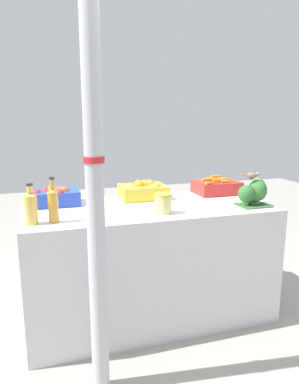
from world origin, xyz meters
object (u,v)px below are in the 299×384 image
at_px(orange_crate, 143,190).
at_px(juice_bottle_amber, 53,204).
at_px(apple_crate, 54,196).
at_px(juice_bottle_golden, 31,207).
at_px(broccoli_pile, 254,192).
at_px(pickle_jar, 163,203).
at_px(support_pole, 95,183).
at_px(carrot_crate, 217,187).
at_px(sparrow_bird, 252,175).

bearing_deg(orange_crate, juice_bottle_amber, -145.83).
xyz_separation_m(apple_crate, juice_bottle_amber, (-0.02, -0.46, 0.05)).
xyz_separation_m(orange_crate, juice_bottle_golden, (-0.82, -0.47, 0.04)).
distance_m(broccoli_pile, pickle_jar, 0.70).
relative_size(support_pole, apple_crate, 6.50).
bearing_deg(pickle_jar, orange_crate, 90.62).
distance_m(broccoli_pile, juice_bottle_golden, 1.52).
distance_m(apple_crate, orange_crate, 0.67).
relative_size(carrot_crate, juice_bottle_amber, 1.28).
distance_m(carrot_crate, broccoli_pile, 0.44).
height_order(support_pole, sparrow_bird, support_pole).
xyz_separation_m(support_pole, juice_bottle_golden, (-0.32, 0.42, -0.20)).
distance_m(broccoli_pile, juice_bottle_amber, 1.40).
bearing_deg(sparrow_bird, carrot_crate, 113.56).
distance_m(pickle_jar, sparrow_bird, 0.69).
relative_size(broccoli_pile, pickle_jar, 1.74).
xyz_separation_m(orange_crate, broccoli_pile, (0.71, -0.44, 0.03)).
bearing_deg(pickle_jar, carrot_crate, 36.13).
bearing_deg(support_pole, sparrow_bird, 20.79).
bearing_deg(apple_crate, orange_crate, 0.86).
distance_m(apple_crate, broccoli_pile, 1.45).
height_order(juice_bottle_golden, juice_bottle_amber, juice_bottle_amber).
relative_size(broccoli_pile, juice_bottle_amber, 0.83).
distance_m(broccoli_pile, sparrow_bird, 0.13).
height_order(juice_bottle_golden, pickle_jar, juice_bottle_golden).
distance_m(juice_bottle_golden, juice_bottle_amber, 0.13).
distance_m(juice_bottle_amber, sparrow_bird, 1.37).
height_order(orange_crate, broccoli_pile, broccoli_pile).
height_order(apple_crate, sparrow_bird, sparrow_bird).
bearing_deg(apple_crate, support_pole, -78.58).
distance_m(carrot_crate, sparrow_bird, 0.47).
bearing_deg(juice_bottle_amber, pickle_jar, 0.24).
height_order(support_pole, orange_crate, support_pole).
relative_size(apple_crate, sparrow_bird, 2.67).
bearing_deg(pickle_jar, juice_bottle_golden, -179.80).
height_order(juice_bottle_golden, sparrow_bird, juice_bottle_golden).
bearing_deg(support_pole, juice_bottle_golden, 126.98).
relative_size(support_pole, broccoli_pile, 9.99).
height_order(broccoli_pile, pickle_jar, broccoli_pile).
bearing_deg(juice_bottle_golden, apple_crate, 72.82).
relative_size(orange_crate, carrot_crate, 1.00).
relative_size(apple_crate, broccoli_pile, 1.54).
xyz_separation_m(support_pole, broccoli_pile, (1.20, 0.45, -0.21)).
distance_m(carrot_crate, juice_bottle_golden, 1.52).
bearing_deg(apple_crate, juice_bottle_amber, -91.93).
bearing_deg(sparrow_bird, juice_bottle_amber, -160.80).
relative_size(broccoli_pile, juice_bottle_golden, 0.94).
relative_size(support_pole, pickle_jar, 17.34).
distance_m(orange_crate, juice_bottle_golden, 0.94).
distance_m(carrot_crate, juice_bottle_amber, 1.40).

